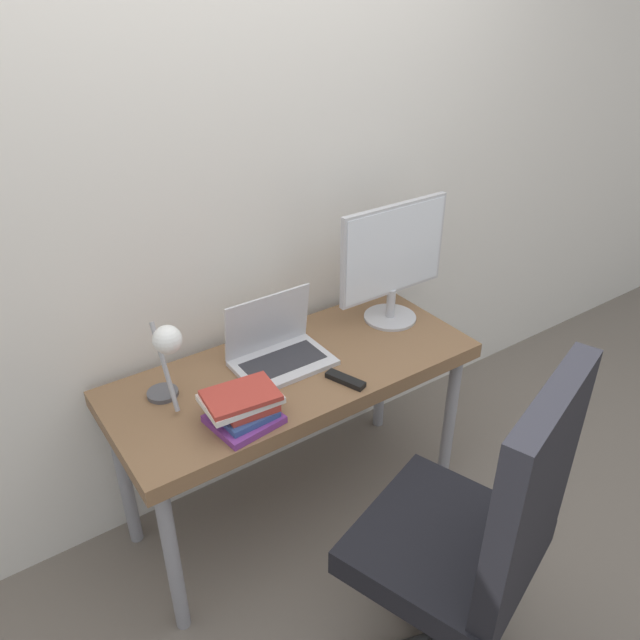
% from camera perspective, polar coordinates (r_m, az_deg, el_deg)
% --- Properties ---
extents(ground_plane, '(12.00, 12.00, 0.00)m').
position_cam_1_polar(ground_plane, '(2.61, 1.62, -20.39)').
color(ground_plane, '#70665B').
extents(wall_back, '(8.00, 0.05, 2.60)m').
position_cam_1_polar(wall_back, '(2.31, -7.49, 11.96)').
color(wall_back, silver).
rests_on(wall_back, ground_plane).
extents(desk, '(1.37, 0.57, 0.72)m').
position_cam_1_polar(desk, '(2.33, -2.32, -5.77)').
color(desk, brown).
rests_on(desk, ground_plane).
extents(laptop, '(0.35, 0.24, 0.25)m').
position_cam_1_polar(laptop, '(2.30, -3.87, -2.68)').
color(laptop, silver).
rests_on(laptop, desk).
extents(monitor, '(0.50, 0.22, 0.49)m').
position_cam_1_polar(monitor, '(2.48, 6.72, 5.64)').
color(monitor, '#B7B7BC').
rests_on(monitor, desk).
extents(desk_lamp, '(0.11, 0.23, 0.34)m').
position_cam_1_polar(desk_lamp, '(2.01, -13.88, -2.89)').
color(desk_lamp, '#4C4C51').
rests_on(desk_lamp, desk).
extents(office_chair, '(0.65, 0.64, 1.15)m').
position_cam_1_polar(office_chair, '(1.91, 14.51, -17.94)').
color(office_chair, black).
rests_on(office_chair, ground_plane).
extents(book_stack, '(0.25, 0.21, 0.11)m').
position_cam_1_polar(book_stack, '(2.03, -7.01, -7.85)').
color(book_stack, '#753384').
rests_on(book_stack, desk).
extents(tv_remote, '(0.09, 0.16, 0.02)m').
position_cam_1_polar(tv_remote, '(2.21, 2.33, -5.48)').
color(tv_remote, black).
rests_on(tv_remote, desk).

